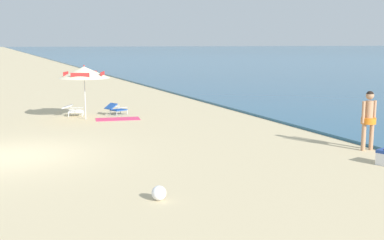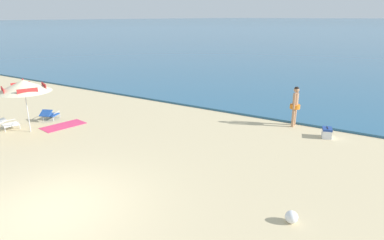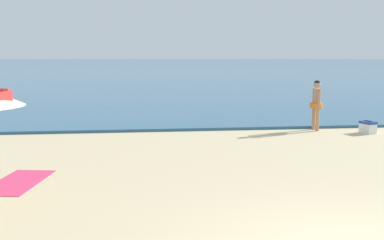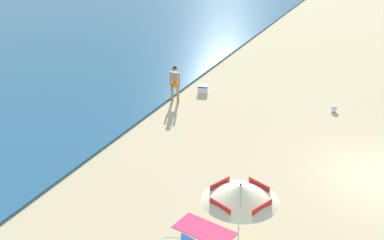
{
  "view_description": "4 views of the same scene",
  "coord_description": "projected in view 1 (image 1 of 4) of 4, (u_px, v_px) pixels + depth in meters",
  "views": [
    {
      "loc": [
        13.94,
        -0.34,
        3.12
      ],
      "look_at": [
        -0.31,
        5.62,
        0.64
      ],
      "focal_mm": 44.91,
      "sensor_mm": 36.0,
      "label": 1
    },
    {
      "loc": [
        6.69,
        -4.18,
        4.59
      ],
      "look_at": [
        0.23,
        6.11,
        0.75
      ],
      "focal_mm": 30.79,
      "sensor_mm": 36.0,
      "label": 2
    },
    {
      "loc": [
        -2.76,
        -4.29,
        2.52
      ],
      "look_at": [
        -1.63,
        5.69,
        1.04
      ],
      "focal_mm": 39.52,
      "sensor_mm": 36.0,
      "label": 3
    },
    {
      "loc": [
        -16.29,
        -0.37,
        9.08
      ],
      "look_at": [
        -0.65,
        7.04,
        1.13
      ],
      "focal_mm": 46.23,
      "sensor_mm": 36.0,
      "label": 4
    }
  ],
  "objects": [
    {
      "name": "ground_plane",
      "position": [
        10.0,
        157.0,
        13.32
      ],
      "size": [
        800.0,
        800.0,
        0.0
      ],
      "primitive_type": "plane",
      "color": "#CCB78C"
    },
    {
      "name": "person_standing_near_shore",
      "position": [
        369.0,
        116.0,
        13.98
      ],
      "size": [
        0.43,
        0.52,
        1.75
      ],
      "color": "tan",
      "rests_on": "ground"
    },
    {
      "name": "beach_umbrella_striped_main",
      "position": [
        84.0,
        72.0,
        19.55
      ],
      "size": [
        2.1,
        2.09,
        2.23
      ],
      "color": "silver",
      "rests_on": "ground"
    },
    {
      "name": "beach_ball",
      "position": [
        159.0,
        193.0,
        9.61
      ],
      "size": [
        0.3,
        0.3,
        0.3
      ],
      "primitive_type": "sphere",
      "color": "white",
      "rests_on": "ground"
    },
    {
      "name": "beach_towel",
      "position": [
        118.0,
        119.0,
        19.87
      ],
      "size": [
        1.19,
        1.93,
        0.01
      ],
      "primitive_type": "cube",
      "rotation": [
        0.0,
        0.0,
        2.97
      ],
      "color": "#DB3866",
      "rests_on": "ground"
    },
    {
      "name": "lounge_chair_beside_umbrella",
      "position": [
        73.0,
        110.0,
        20.66
      ],
      "size": [
        0.75,
        0.97,
        0.5
      ],
      "color": "white",
      "rests_on": "ground"
    },
    {
      "name": "lounge_chair_under_umbrella",
      "position": [
        116.0,
        109.0,
        21.07
      ],
      "size": [
        0.83,
        1.02,
        0.52
      ],
      "color": "#1E4799",
      "rests_on": "ground"
    }
  ]
}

